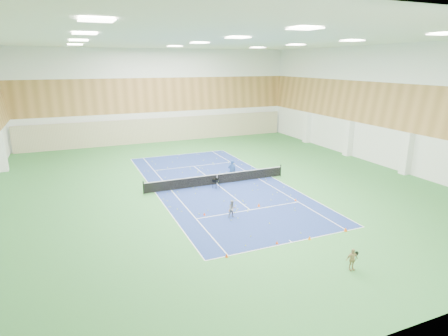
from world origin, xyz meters
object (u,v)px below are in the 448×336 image
object	(u,v)px
child_court	(232,209)
child_apron	(352,259)
tennis_net	(217,178)
coach	(232,170)
ball_cart	(216,184)

from	to	relation	value
child_court	child_apron	xyz separation A→B (m)	(2.85, -8.57, -0.02)
tennis_net	child_apron	distance (m)	15.69
coach	child_apron	xyz separation A→B (m)	(-0.54, -16.24, -0.34)
child_court	coach	bearing A→B (deg)	65.21
coach	ball_cart	world-z (taller)	coach
ball_cart	tennis_net	bearing A→B (deg)	41.06
coach	ball_cart	xyz separation A→B (m)	(-2.16, -1.54, -0.52)
tennis_net	ball_cart	distance (m)	1.06
coach	child_apron	size ratio (longest dim) A/B	1.58
coach	child_apron	distance (m)	16.26
child_apron	ball_cart	size ratio (longest dim) A/B	1.42
child_court	ball_cart	size ratio (longest dim) A/B	1.47
child_apron	ball_cart	world-z (taller)	child_apron
coach	child_apron	bearing A→B (deg)	103.23
child_court	child_apron	bearing A→B (deg)	-72.51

